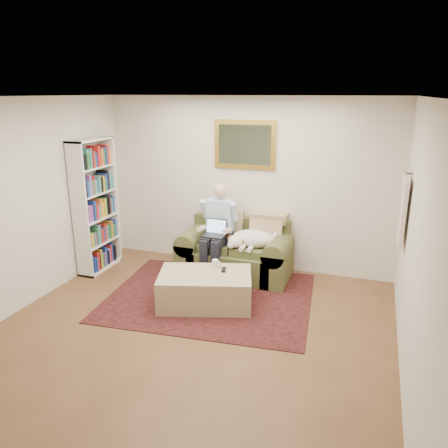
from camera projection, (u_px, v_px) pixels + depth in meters
The scene contains 12 objects.
room_shell at pixel (190, 222), 4.70m from camera, with size 4.51×5.00×2.61m.
rug at pixel (210, 296), 5.88m from camera, with size 2.66×2.13×0.01m, color black.
sofa at pixel (235, 257), 6.53m from camera, with size 1.64×0.83×0.98m.
seated_man at pixel (216, 232), 6.36m from camera, with size 0.54×0.77×1.38m, color #8CB7D8, non-canonical shape.
laptop at pixel (215, 231), 6.29m from camera, with size 0.32×0.25×0.23m.
sleeping_dog at pixel (253, 239), 6.27m from camera, with size 0.67×0.42×0.25m, color white, non-canonical shape.
ottoman at pixel (205, 289), 5.62m from camera, with size 1.17×0.75×0.43m, color tan.
coffee_mug at pixel (215, 263), 5.76m from camera, with size 0.08×0.08×0.10m, color white.
tv_remote at pixel (224, 270), 5.66m from camera, with size 0.05×0.15×0.02m, color black.
bookshelf at pixel (95, 206), 6.57m from camera, with size 0.28×0.80×2.00m, color white, non-canonical shape.
wall_mirror at pixel (245, 145), 6.45m from camera, with size 0.94×0.04×0.72m.
hanging_shirt at pixel (403, 207), 5.12m from camera, with size 0.06×0.52×0.90m, color #FADDCE, non-canonical shape.
Camera 1 is at (1.83, -3.78, 2.64)m, focal length 35.00 mm.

